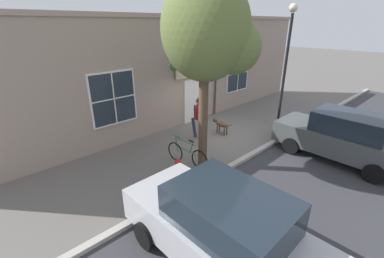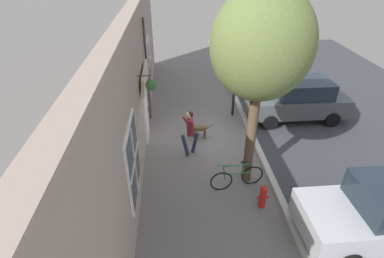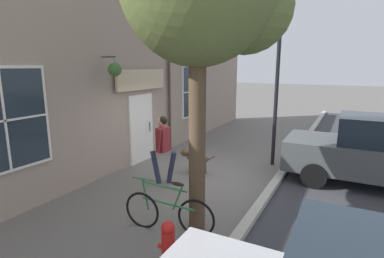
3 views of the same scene
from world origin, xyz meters
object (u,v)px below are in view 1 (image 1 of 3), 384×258
object	(u,v)px
pedestrian_walking	(198,114)
fire_hydrant	(178,170)
dog_on_leash	(221,124)
street_lamp	(287,55)
parked_car_nearest_curb	(222,228)
street_tree_by_curb	(210,34)
leaning_bicycle	(187,154)
parked_car_mid_block	(342,136)

from	to	relation	value
pedestrian_walking	fire_hydrant	xyz separation A→B (m)	(1.92, -2.76, -0.66)
dog_on_leash	street_lamp	size ratio (longest dim) A/B	0.20
parked_car_nearest_curb	street_lamp	xyz separation A→B (m)	(-2.64, 6.84, 2.51)
dog_on_leash	parked_car_nearest_curb	size ratio (longest dim) A/B	0.25
pedestrian_walking	parked_car_nearest_curb	size ratio (longest dim) A/B	0.40
street_lamp	pedestrian_walking	bearing A→B (deg)	-126.75
street_tree_by_curb	fire_hydrant	distance (m)	4.11
leaning_bicycle	parked_car_mid_block	xyz separation A→B (m)	(3.45, 4.25, 0.50)
parked_car_nearest_curb	street_lamp	bearing A→B (deg)	111.10
dog_on_leash	leaning_bicycle	size ratio (longest dim) A/B	0.62
leaning_bicycle	parked_car_mid_block	distance (m)	5.50
street_tree_by_curb	parked_car_nearest_curb	distance (m)	5.18
dog_on_leash	leaning_bicycle	world-z (taller)	leaning_bicycle
parked_car_nearest_curb	parked_car_mid_block	distance (m)	6.41
dog_on_leash	parked_car_mid_block	bearing A→B (deg)	17.23
parked_car_mid_block	fire_hydrant	size ratio (longest dim) A/B	5.62
leaning_bicycle	street_lamp	distance (m)	5.62
pedestrian_walking	leaning_bicycle	xyz separation A→B (m)	(1.34, -1.87, -0.68)
pedestrian_walking	parked_car_mid_block	size ratio (longest dim) A/B	0.40
parked_car_mid_block	street_tree_by_curb	bearing A→B (deg)	-127.88
parked_car_mid_block	fire_hydrant	bearing A→B (deg)	-119.21
fire_hydrant	parked_car_nearest_curb	bearing A→B (deg)	-24.28
street_tree_by_curb	street_lamp	bearing A→B (deg)	86.55
dog_on_leash	street_lamp	bearing A→B (deg)	46.34
parked_car_nearest_curb	fire_hydrant	bearing A→B (deg)	155.72
fire_hydrant	pedestrian_walking	bearing A→B (deg)	124.82
pedestrian_walking	parked_car_nearest_curb	world-z (taller)	parked_car_nearest_curb
dog_on_leash	parked_car_nearest_curb	bearing A→B (deg)	-49.20
street_tree_by_curb	street_lamp	distance (m)	4.32
fire_hydrant	street_tree_by_curb	bearing A→B (deg)	93.17
leaning_bicycle	fire_hydrant	bearing A→B (deg)	-57.06
street_lamp	fire_hydrant	distance (m)	6.33
pedestrian_walking	dog_on_leash	bearing A→B (deg)	69.25
pedestrian_walking	street_tree_by_curb	bearing A→B (deg)	-37.38
parked_car_nearest_curb	fire_hydrant	distance (m)	3.13
leaning_bicycle	street_lamp	bearing A→B (deg)	80.83
pedestrian_walking	street_lamp	distance (m)	4.21
street_tree_by_curb	street_lamp	xyz separation A→B (m)	(0.25, 4.22, -0.89)
dog_on_leash	street_tree_by_curb	world-z (taller)	street_tree_by_curb
pedestrian_walking	dog_on_leash	distance (m)	1.24
street_lamp	fire_hydrant	size ratio (longest dim) A/B	6.80
dog_on_leash	street_lamp	xyz separation A→B (m)	(1.72, 1.80, 2.93)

